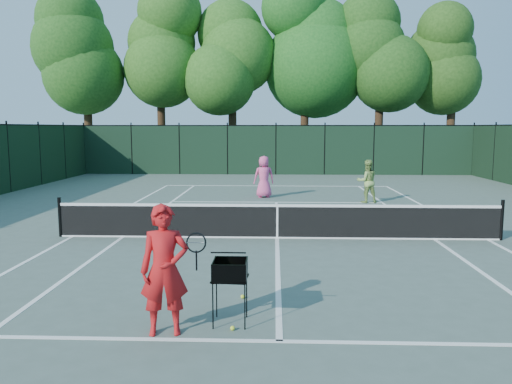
{
  "coord_description": "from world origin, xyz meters",
  "views": [
    {
      "loc": [
        -0.08,
        -12.9,
        2.9
      ],
      "look_at": [
        -0.6,
        1.0,
        1.1
      ],
      "focal_mm": 35.0,
      "sensor_mm": 36.0,
      "label": 1
    }
  ],
  "objects_px": {
    "coach": "(165,270)",
    "player_pink": "(264,177)",
    "ball_hopper": "(230,270)",
    "loose_ball_near_cart": "(232,328)",
    "player_green": "(367,181)",
    "loose_ball_midcourt": "(243,297)"
  },
  "relations": [
    {
      "from": "coach",
      "to": "ball_hopper",
      "type": "relative_size",
      "value": 1.93
    },
    {
      "from": "loose_ball_near_cart",
      "to": "loose_ball_midcourt",
      "type": "relative_size",
      "value": 1.0
    },
    {
      "from": "coach",
      "to": "player_green",
      "type": "distance_m",
      "value": 13.64
    },
    {
      "from": "player_pink",
      "to": "loose_ball_midcourt",
      "type": "distance_m",
      "value": 12.47
    },
    {
      "from": "coach",
      "to": "player_green",
      "type": "height_order",
      "value": "coach"
    },
    {
      "from": "coach",
      "to": "loose_ball_midcourt",
      "type": "relative_size",
      "value": 27.23
    },
    {
      "from": "coach",
      "to": "player_green",
      "type": "relative_size",
      "value": 1.11
    },
    {
      "from": "player_pink",
      "to": "ball_hopper",
      "type": "distance_m",
      "value": 13.52
    },
    {
      "from": "player_green",
      "to": "ball_hopper",
      "type": "height_order",
      "value": "player_green"
    },
    {
      "from": "player_green",
      "to": "loose_ball_midcourt",
      "type": "bearing_deg",
      "value": 61.34
    },
    {
      "from": "ball_hopper",
      "to": "loose_ball_near_cart",
      "type": "distance_m",
      "value": 0.82
    },
    {
      "from": "ball_hopper",
      "to": "loose_ball_midcourt",
      "type": "height_order",
      "value": "ball_hopper"
    },
    {
      "from": "coach",
      "to": "loose_ball_midcourt",
      "type": "height_order",
      "value": "coach"
    },
    {
      "from": "loose_ball_near_cart",
      "to": "loose_ball_midcourt",
      "type": "height_order",
      "value": "same"
    },
    {
      "from": "coach",
      "to": "player_pink",
      "type": "xyz_separation_m",
      "value": [
        1.09,
        13.92,
        -0.06
      ]
    },
    {
      "from": "coach",
      "to": "loose_ball_near_cart",
      "type": "height_order",
      "value": "coach"
    },
    {
      "from": "ball_hopper",
      "to": "loose_ball_near_cart",
      "type": "relative_size",
      "value": 14.14
    },
    {
      "from": "coach",
      "to": "player_green",
      "type": "xyz_separation_m",
      "value": [
        5.12,
        12.64,
        -0.09
      ]
    },
    {
      "from": "player_pink",
      "to": "ball_hopper",
      "type": "relative_size",
      "value": 1.81
    },
    {
      "from": "player_green",
      "to": "loose_ball_midcourt",
      "type": "xyz_separation_m",
      "value": [
        -4.13,
        -11.16,
        -0.8
      ]
    },
    {
      "from": "player_pink",
      "to": "player_green",
      "type": "height_order",
      "value": "player_pink"
    },
    {
      "from": "loose_ball_near_cart",
      "to": "ball_hopper",
      "type": "bearing_deg",
      "value": 101.26
    }
  ]
}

